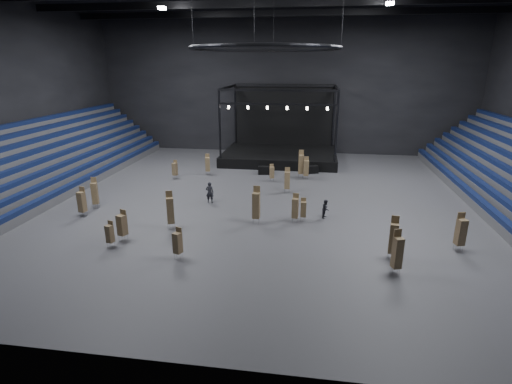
# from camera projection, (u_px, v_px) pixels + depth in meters

# --- Properties ---
(floor) EXTENTS (50.00, 50.00, 0.00)m
(floor) POSITION_uv_depth(u_px,v_px,m) (264.00, 200.00, 36.17)
(floor) COLOR #434345
(floor) RESTS_ON ground
(wall_back) EXTENTS (50.00, 0.20, 18.00)m
(wall_back) POSITION_uv_depth(u_px,v_px,m) (285.00, 85.00, 53.15)
(wall_back) COLOR black
(wall_back) RESTS_ON ground
(wall_front) EXTENTS (50.00, 0.20, 18.00)m
(wall_front) POSITION_uv_depth(u_px,v_px,m) (188.00, 151.00, 13.63)
(wall_front) COLOR black
(wall_front) RESTS_ON ground
(bleachers_left) EXTENTS (7.20, 40.00, 6.40)m
(bleachers_left) POSITION_uv_depth(u_px,v_px,m) (31.00, 172.00, 38.83)
(bleachers_left) COLOR #4F4F51
(bleachers_left) RESTS_ON floor
(stage) EXTENTS (14.00, 10.00, 9.20)m
(stage) POSITION_uv_depth(u_px,v_px,m) (280.00, 148.00, 51.00)
(stage) COLOR black
(stage) RESTS_ON floor
(truss_ring) EXTENTS (12.30, 12.30, 5.15)m
(truss_ring) POSITION_uv_depth(u_px,v_px,m) (265.00, 48.00, 32.16)
(truss_ring) COLOR black
(truss_ring) RESTS_ON ceiling
(flight_case_left) EXTENTS (1.43, 0.85, 0.90)m
(flight_case_left) POSITION_uv_depth(u_px,v_px,m) (264.00, 170.00, 44.46)
(flight_case_left) COLOR black
(flight_case_left) RESTS_ON floor
(flight_case_mid) EXTENTS (1.14, 0.79, 0.69)m
(flight_case_mid) POSITION_uv_depth(u_px,v_px,m) (266.00, 169.00, 45.33)
(flight_case_mid) COLOR black
(flight_case_mid) RESTS_ON floor
(flight_case_right) EXTENTS (1.44, 1.10, 0.86)m
(flight_case_right) POSITION_uv_depth(u_px,v_px,m) (312.00, 170.00, 44.86)
(flight_case_right) COLOR black
(flight_case_right) RESTS_ON floor
(chair_stack_0) EXTENTS (0.60, 0.60, 2.70)m
(chair_stack_0) POSITION_uv_depth(u_px,v_px,m) (95.00, 193.00, 33.82)
(chair_stack_0) COLOR silver
(chair_stack_0) RESTS_ON floor
(chair_stack_1) EXTENTS (0.57, 0.57, 2.85)m
(chair_stack_1) POSITION_uv_depth(u_px,v_px,m) (393.00, 238.00, 24.97)
(chair_stack_1) COLOR silver
(chair_stack_1) RESTS_ON floor
(chair_stack_2) EXTENTS (0.68, 0.68, 2.90)m
(chair_stack_2) POSITION_uv_depth(u_px,v_px,m) (170.00, 210.00, 29.62)
(chair_stack_2) COLOR silver
(chair_stack_2) RESTS_ON floor
(chair_stack_3) EXTENTS (0.53, 0.53, 2.46)m
(chair_stack_3) POSITION_uv_depth(u_px,v_px,m) (287.00, 180.00, 37.86)
(chair_stack_3) COLOR silver
(chair_stack_3) RESTS_ON floor
(chair_stack_4) EXTENTS (0.57, 0.57, 2.98)m
(chair_stack_4) POSITION_uv_depth(u_px,v_px,m) (256.00, 205.00, 30.52)
(chair_stack_4) COLOR silver
(chair_stack_4) RESTS_ON floor
(chair_stack_5) EXTENTS (0.52, 0.52, 1.86)m
(chair_stack_5) POSITION_uv_depth(u_px,v_px,m) (110.00, 233.00, 26.70)
(chair_stack_5) COLOR silver
(chair_stack_5) RESTS_ON floor
(chair_stack_6) EXTENTS (0.66, 0.66, 2.65)m
(chair_stack_6) POSITION_uv_depth(u_px,v_px,m) (461.00, 231.00, 26.06)
(chair_stack_6) COLOR silver
(chair_stack_6) RESTS_ON floor
(chair_stack_7) EXTENTS (0.68, 0.68, 2.25)m
(chair_stack_7) POSITION_uv_depth(u_px,v_px,m) (122.00, 224.00, 27.61)
(chair_stack_7) COLOR silver
(chair_stack_7) RESTS_ON floor
(chair_stack_8) EXTENTS (0.55, 0.55, 2.03)m
(chair_stack_8) POSITION_uv_depth(u_px,v_px,m) (175.00, 169.00, 42.60)
(chair_stack_8) COLOR silver
(chair_stack_8) RESTS_ON floor
(chair_stack_9) EXTENTS (0.63, 0.63, 2.77)m
(chair_stack_9) POSITION_uv_depth(u_px,v_px,m) (397.00, 252.00, 23.16)
(chair_stack_9) COLOR silver
(chair_stack_9) RESTS_ON floor
(chair_stack_10) EXTENTS (0.59, 0.59, 2.35)m
(chair_stack_10) POSITION_uv_depth(u_px,v_px,m) (208.00, 164.00, 44.03)
(chair_stack_10) COLOR silver
(chair_stack_10) RESTS_ON floor
(chair_stack_11) EXTENTS (0.56, 0.56, 2.45)m
(chair_stack_11) POSITION_uv_depth(u_px,v_px,m) (306.00, 168.00, 42.25)
(chair_stack_11) COLOR silver
(chair_stack_11) RESTS_ON floor
(chair_stack_12) EXTENTS (0.52, 0.52, 2.33)m
(chair_stack_12) POSITION_uv_depth(u_px,v_px,m) (295.00, 208.00, 30.81)
(chair_stack_12) COLOR silver
(chair_stack_12) RESTS_ON floor
(chair_stack_13) EXTENTS (0.55, 0.55, 1.84)m
(chair_stack_13) POSITION_uv_depth(u_px,v_px,m) (272.00, 172.00, 41.66)
(chair_stack_13) COLOR silver
(chair_stack_13) RESTS_ON floor
(chair_stack_14) EXTENTS (0.57, 0.57, 3.02)m
(chair_stack_14) POSITION_uv_depth(u_px,v_px,m) (301.00, 164.00, 42.83)
(chair_stack_14) COLOR silver
(chair_stack_14) RESTS_ON floor
(chair_stack_15) EXTENTS (0.61, 0.61, 2.08)m
(chair_stack_15) POSITION_uv_depth(u_px,v_px,m) (178.00, 242.00, 25.11)
(chair_stack_15) COLOR silver
(chair_stack_15) RESTS_ON floor
(chair_stack_16) EXTENTS (0.59, 0.59, 2.47)m
(chair_stack_16) POSITION_uv_depth(u_px,v_px,m) (82.00, 201.00, 31.97)
(chair_stack_16) COLOR silver
(chair_stack_16) RESTS_ON floor
(chair_stack_17) EXTENTS (0.46, 0.46, 1.87)m
(chair_stack_17) POSITION_uv_depth(u_px,v_px,m) (303.00, 209.00, 31.17)
(chair_stack_17) COLOR silver
(chair_stack_17) RESTS_ON floor
(man_center) EXTENTS (0.72, 0.50, 1.90)m
(man_center) POSITION_uv_depth(u_px,v_px,m) (210.00, 192.00, 35.25)
(man_center) COLOR black
(man_center) RESTS_ON floor
(crew_member) EXTENTS (0.75, 0.86, 1.50)m
(crew_member) POSITION_uv_depth(u_px,v_px,m) (326.00, 209.00, 31.91)
(crew_member) COLOR black
(crew_member) RESTS_ON floor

